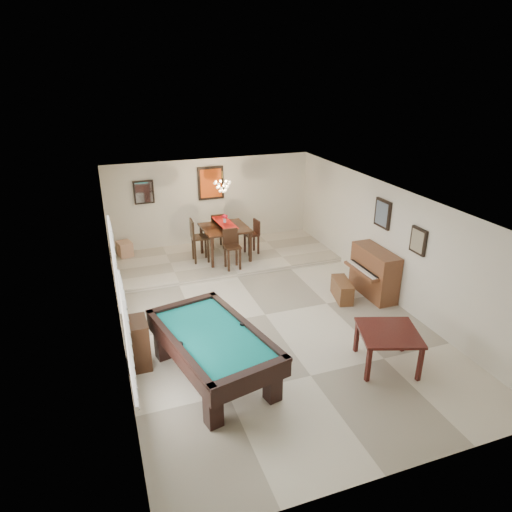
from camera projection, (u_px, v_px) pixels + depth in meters
ground_plane at (265, 315)px, 9.93m from camera, size 6.00×9.00×0.02m
wall_back at (211, 203)px, 13.34m from camera, size 6.00×0.04×2.60m
wall_front at (398, 397)px, 5.52m from camera, size 6.00×0.04×2.60m
wall_left at (115, 281)px, 8.50m from camera, size 0.04×9.00×2.60m
wall_right at (389, 242)px, 10.36m from camera, size 0.04×9.00×2.60m
ceiling at (266, 199)px, 8.92m from camera, size 6.00×9.00×0.04m
dining_step at (224, 258)px, 12.73m from camera, size 6.00×2.50×0.12m
window_left_front at (127, 337)px, 6.55m from camera, size 0.06×1.00×1.70m
window_left_rear at (114, 264)px, 8.99m from camera, size 0.06×1.00×1.70m
pool_table at (213, 356)px, 7.79m from camera, size 1.92×2.81×0.86m
square_table at (387, 348)px, 8.13m from camera, size 1.28×1.28×0.70m
upright_piano at (369, 273)px, 10.56m from camera, size 0.76×1.36×1.13m
piano_bench at (342, 290)px, 10.53m from camera, size 0.50×0.87×0.46m
apothecary_chest at (137, 343)px, 8.11m from camera, size 0.40×0.60×0.90m
dining_table at (225, 240)px, 12.40m from camera, size 1.25×1.25×1.00m
flower_vase at (225, 219)px, 12.17m from camera, size 0.17×0.17×0.24m
dining_chair_south at (232, 250)px, 11.72m from camera, size 0.39×0.39×1.04m
dining_chair_north at (217, 230)px, 13.08m from camera, size 0.39×0.39×1.05m
dining_chair_west at (200, 240)px, 12.14m from camera, size 0.45×0.45×1.18m
dining_chair_east at (252, 237)px, 12.70m from camera, size 0.39×0.39×0.96m
corner_bench at (125, 249)px, 12.64m from camera, size 0.45×0.51×0.40m
chandelier at (222, 183)px, 11.86m from camera, size 0.44×0.44×0.60m
back_painting at (211, 183)px, 13.07m from camera, size 0.75×0.06×0.95m
back_mirror at (144, 192)px, 12.52m from camera, size 0.55×0.06×0.65m
right_picture_upper at (383, 214)px, 10.37m from camera, size 0.06×0.55×0.65m
right_picture_lower at (418, 241)px, 9.32m from camera, size 0.06×0.45×0.55m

